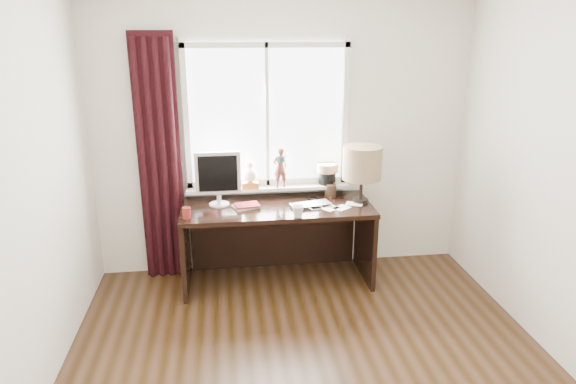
{
  "coord_description": "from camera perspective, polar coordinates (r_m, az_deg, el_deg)",
  "views": [
    {
      "loc": [
        -0.56,
        -2.67,
        2.29
      ],
      "look_at": [
        -0.05,
        1.25,
        1.0
      ],
      "focal_mm": 32.0,
      "sensor_mm": 36.0,
      "label": 1
    }
  ],
  "objects": [
    {
      "name": "curtain",
      "position": [
        4.76,
        -14.09,
        3.24
      ],
      "size": [
        0.38,
        0.09,
        2.25
      ],
      "color": "black",
      "rests_on": "floor"
    },
    {
      "name": "red_cup",
      "position": [
        4.37,
        -11.2,
        -2.29
      ],
      "size": [
        0.07,
        0.07,
        0.09
      ],
      "primitive_type": "cylinder",
      "color": "maroon",
      "rests_on": "desk"
    },
    {
      "name": "laptop",
      "position": [
        4.58,
        2.56,
        -1.42
      ],
      "size": [
        0.41,
        0.31,
        0.03
      ],
      "primitive_type": "imported",
      "rotation": [
        0.0,
        0.0,
        0.24
      ],
      "color": "silver",
      "rests_on": "desk"
    },
    {
      "name": "wall_back",
      "position": [
        4.81,
        -0.56,
        6.19
      ],
      "size": [
        3.5,
        0.0,
        2.6
      ],
      "primitive_type": "cube",
      "rotation": [
        1.57,
        0.0,
        0.0
      ],
      "color": "silver",
      "rests_on": "ground"
    },
    {
      "name": "table_lamp",
      "position": [
        4.63,
        8.25,
        3.16
      ],
      "size": [
        0.35,
        0.35,
        0.52
      ],
      "color": "black",
      "rests_on": "desk"
    },
    {
      "name": "brush_holder",
      "position": [
        4.82,
        4.83,
        0.15
      ],
      "size": [
        0.09,
        0.09,
        0.25
      ],
      "color": "black",
      "rests_on": "desk"
    },
    {
      "name": "loose_papers",
      "position": [
        4.59,
        6.06,
        -1.62
      ],
      "size": [
        0.42,
        0.26,
        0.0
      ],
      "color": "white",
      "rests_on": "desk"
    },
    {
      "name": "monitor",
      "position": [
        4.56,
        -7.79,
        1.84
      ],
      "size": [
        0.4,
        0.18,
        0.49
      ],
      "color": "beige",
      "rests_on": "desk"
    },
    {
      "name": "desk",
      "position": [
        4.77,
        -1.33,
        -3.9
      ],
      "size": [
        1.7,
        0.7,
        0.75
      ],
      "color": "black",
      "rests_on": "floor"
    },
    {
      "name": "notebook_stack",
      "position": [
        4.55,
        -4.64,
        -1.55
      ],
      "size": [
        0.26,
        0.23,
        0.03
      ],
      "color": "beige",
      "rests_on": "desk"
    },
    {
      "name": "icon_frame",
      "position": [
        4.86,
        4.72,
        0.35
      ],
      "size": [
        0.1,
        0.04,
        0.13
      ],
      "color": "gold",
      "rests_on": "desk"
    },
    {
      "name": "window",
      "position": [
        4.74,
        -2.27,
        6.04
      ],
      "size": [
        1.52,
        0.2,
        1.4
      ],
      "color": "white",
      "rests_on": "ground"
    },
    {
      "name": "desk_cables",
      "position": [
        4.65,
        2.95,
        -1.25
      ],
      "size": [
        0.18,
        0.33,
        0.01
      ],
      "color": "black",
      "rests_on": "desk"
    },
    {
      "name": "mug",
      "position": [
        4.31,
        1.11,
        -2.12
      ],
      "size": [
        0.14,
        0.14,
        0.1
      ],
      "primitive_type": "imported",
      "rotation": [
        0.0,
        0.0,
        0.77
      ],
      "color": "white",
      "rests_on": "desk"
    }
  ]
}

